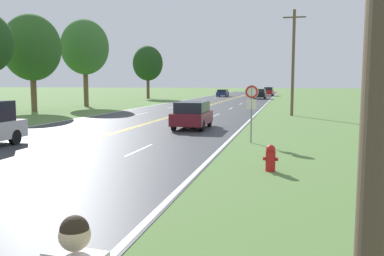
{
  "coord_description": "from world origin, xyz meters",
  "views": [
    {
      "loc": [
        9.03,
        1.28,
        2.72
      ],
      "look_at": [
        6.29,
        12.93,
        1.37
      ],
      "focal_mm": 38.0,
      "sensor_mm": 36.0,
      "label": 1
    }
  ],
  "objects": [
    {
      "name": "tree_mid_treeline",
      "position": [
        -14.3,
        35.2,
        5.92
      ],
      "size": [
        5.34,
        5.34,
        9.01
      ],
      "color": "brown",
      "rests_on": "ground"
    },
    {
      "name": "utility_pole_midground",
      "position": [
        9.38,
        35.51,
        4.41
      ],
      "size": [
        1.8,
        0.24,
        8.5
      ],
      "color": "brown",
      "rests_on": "ground"
    },
    {
      "name": "fire_hydrant",
      "position": [
        8.56,
        13.79,
        0.42
      ],
      "size": [
        0.46,
        0.3,
        0.82
      ],
      "color": "red",
      "rests_on": "ground"
    },
    {
      "name": "car_dark_blue_hatchback_receding",
      "position": [
        -3.06,
        77.99,
        0.74
      ],
      "size": [
        1.94,
        3.9,
        1.37
      ],
      "rotation": [
        0.0,
        0.0,
        1.55
      ],
      "color": "black",
      "rests_on": "ground"
    },
    {
      "name": "car_red_suv_distant",
      "position": [
        5.25,
        85.0,
        0.95
      ],
      "size": [
        1.89,
        4.6,
        1.77
      ],
      "rotation": [
        0.0,
        0.0,
        -1.61
      ],
      "color": "black",
      "rests_on": "ground"
    },
    {
      "name": "tree_left_verge",
      "position": [
        -13.88,
        66.25,
        5.85
      ],
      "size": [
        5.0,
        5.0,
        8.76
      ],
      "color": "brown",
      "rests_on": "ground"
    },
    {
      "name": "car_black_hatchback_mid_far",
      "position": [
        4.5,
        69.27,
        0.87
      ],
      "size": [
        1.99,
        4.18,
        1.65
      ],
      "rotation": [
        0.0,
        0.0,
        -1.58
      ],
      "color": "black",
      "rests_on": "ground"
    },
    {
      "name": "tree_far_back",
      "position": [
        -13.29,
        43.51,
        6.63
      ],
      "size": [
        5.33,
        5.33,
        9.73
      ],
      "color": "brown",
      "rests_on": "ground"
    },
    {
      "name": "traffic_sign",
      "position": [
        7.46,
        19.61,
        1.96
      ],
      "size": [
        0.6,
        0.1,
        2.6
      ],
      "color": "gray",
      "rests_on": "ground"
    },
    {
      "name": "car_maroon_suv_mid_near",
      "position": [
        3.57,
        24.52,
        0.84
      ],
      "size": [
        1.92,
        4.0,
        1.59
      ],
      "rotation": [
        0.0,
        0.0,
        -1.55
      ],
      "color": "black",
      "rests_on": "ground"
    }
  ]
}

